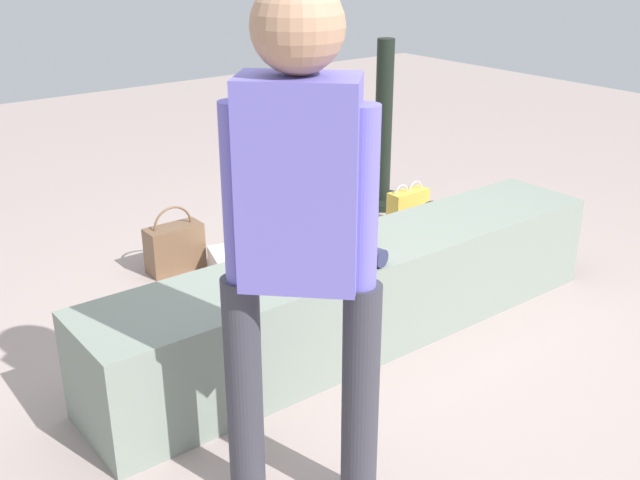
{
  "coord_description": "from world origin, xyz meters",
  "views": [
    {
      "loc": [
        -1.94,
        -2.19,
        1.68
      ],
      "look_at": [
        -0.47,
        -0.31,
        0.69
      ],
      "focal_mm": 42.09,
      "sensor_mm": 36.0,
      "label": 1
    }
  ],
  "objects_px": {
    "handbag_black_leather": "(427,239)",
    "handbag_brown_canvas": "(175,247)",
    "adult_standing": "(300,218)",
    "party_cup_red": "(112,336)",
    "water_bottle_near_gift": "(344,250)",
    "cake_plate": "(289,257)",
    "child_seated": "(336,205)",
    "gift_bag": "(408,211)",
    "cake_box_white": "(245,262)"
  },
  "relations": [
    {
      "from": "adult_standing",
      "to": "cake_plate",
      "type": "xyz_separation_m",
      "value": [
        0.46,
        0.71,
        -0.49
      ]
    },
    {
      "from": "adult_standing",
      "to": "party_cup_red",
      "type": "xyz_separation_m",
      "value": [
        -0.1,
        1.26,
        -0.9
      ]
    },
    {
      "from": "water_bottle_near_gift",
      "to": "cake_plate",
      "type": "bearing_deg",
      "value": -143.26
    },
    {
      "from": "cake_plate",
      "to": "handbag_brown_canvas",
      "type": "relative_size",
      "value": 0.63
    },
    {
      "from": "gift_bag",
      "to": "handbag_black_leather",
      "type": "bearing_deg",
      "value": -119.26
    },
    {
      "from": "gift_bag",
      "to": "party_cup_red",
      "type": "xyz_separation_m",
      "value": [
        -1.96,
        -0.19,
        -0.08
      ]
    },
    {
      "from": "child_seated",
      "to": "cake_plate",
      "type": "distance_m",
      "value": 0.28
    },
    {
      "from": "child_seated",
      "to": "cake_box_white",
      "type": "distance_m",
      "value": 1.06
    },
    {
      "from": "handbag_black_leather",
      "to": "handbag_brown_canvas",
      "type": "relative_size",
      "value": 0.94
    },
    {
      "from": "water_bottle_near_gift",
      "to": "party_cup_red",
      "type": "bearing_deg",
      "value": -178.89
    },
    {
      "from": "gift_bag",
      "to": "adult_standing",
      "type": "bearing_deg",
      "value": -142.04
    },
    {
      "from": "child_seated",
      "to": "handbag_brown_canvas",
      "type": "height_order",
      "value": "child_seated"
    },
    {
      "from": "water_bottle_near_gift",
      "to": "adult_standing",
      "type": "bearing_deg",
      "value": -133.82
    },
    {
      "from": "cake_plate",
      "to": "gift_bag",
      "type": "xyz_separation_m",
      "value": [
        1.4,
        0.74,
        -0.33
      ]
    },
    {
      "from": "gift_bag",
      "to": "water_bottle_near_gift",
      "type": "height_order",
      "value": "gift_bag"
    },
    {
      "from": "child_seated",
      "to": "water_bottle_near_gift",
      "type": "distance_m",
      "value": 1.02
    },
    {
      "from": "adult_standing",
      "to": "water_bottle_near_gift",
      "type": "relative_size",
      "value": 7.67
    },
    {
      "from": "handbag_brown_canvas",
      "to": "party_cup_red",
      "type": "bearing_deg",
      "value": -137.54
    },
    {
      "from": "child_seated",
      "to": "cake_box_white",
      "type": "height_order",
      "value": "child_seated"
    },
    {
      "from": "adult_standing",
      "to": "cake_box_white",
      "type": "relative_size",
      "value": 4.7
    },
    {
      "from": "cake_box_white",
      "to": "handbag_black_leather",
      "type": "distance_m",
      "value": 1.0
    },
    {
      "from": "cake_plate",
      "to": "cake_box_white",
      "type": "bearing_deg",
      "value": 70.26
    },
    {
      "from": "child_seated",
      "to": "handbag_black_leather",
      "type": "xyz_separation_m",
      "value": [
        0.99,
        0.42,
        -0.53
      ]
    },
    {
      "from": "cake_plate",
      "to": "gift_bag",
      "type": "distance_m",
      "value": 1.62
    },
    {
      "from": "child_seated",
      "to": "gift_bag",
      "type": "distance_m",
      "value": 1.53
    },
    {
      "from": "cake_plate",
      "to": "party_cup_red",
      "type": "height_order",
      "value": "cake_plate"
    },
    {
      "from": "cake_plate",
      "to": "party_cup_red",
      "type": "xyz_separation_m",
      "value": [
        -0.56,
        0.55,
        -0.42
      ]
    },
    {
      "from": "party_cup_red",
      "to": "child_seated",
      "type": "bearing_deg",
      "value": -38.5
    },
    {
      "from": "handbag_brown_canvas",
      "to": "water_bottle_near_gift",
      "type": "bearing_deg",
      "value": -35.06
    },
    {
      "from": "gift_bag",
      "to": "water_bottle_near_gift",
      "type": "xyz_separation_m",
      "value": [
        -0.63,
        -0.17,
        -0.04
      ]
    },
    {
      "from": "cake_plate",
      "to": "party_cup_red",
      "type": "relative_size",
      "value": 2.37
    },
    {
      "from": "water_bottle_near_gift",
      "to": "cake_box_white",
      "type": "relative_size",
      "value": 0.61
    },
    {
      "from": "adult_standing",
      "to": "cake_plate",
      "type": "distance_m",
      "value": 0.98
    },
    {
      "from": "water_bottle_near_gift",
      "to": "handbag_black_leather",
      "type": "distance_m",
      "value": 0.47
    },
    {
      "from": "water_bottle_near_gift",
      "to": "gift_bag",
      "type": "bearing_deg",
      "value": 14.87
    },
    {
      "from": "handbag_brown_canvas",
      "to": "gift_bag",
      "type": "bearing_deg",
      "value": -14.41
    },
    {
      "from": "cake_box_white",
      "to": "handbag_black_leather",
      "type": "relative_size",
      "value": 0.99
    },
    {
      "from": "handbag_black_leather",
      "to": "handbag_brown_canvas",
      "type": "distance_m",
      "value": 1.36
    },
    {
      "from": "water_bottle_near_gift",
      "to": "handbag_black_leather",
      "type": "bearing_deg",
      "value": -25.84
    },
    {
      "from": "adult_standing",
      "to": "gift_bag",
      "type": "height_order",
      "value": "adult_standing"
    },
    {
      "from": "adult_standing",
      "to": "cake_plate",
      "type": "bearing_deg",
      "value": 56.86
    },
    {
      "from": "child_seated",
      "to": "handbag_brown_canvas",
      "type": "distance_m",
      "value": 1.27
    },
    {
      "from": "handbag_brown_canvas",
      "to": "child_seated",
      "type": "bearing_deg",
      "value": -81.85
    },
    {
      "from": "cake_plate",
      "to": "cake_box_white",
      "type": "distance_m",
      "value": 0.96
    },
    {
      "from": "gift_bag",
      "to": "water_bottle_near_gift",
      "type": "distance_m",
      "value": 0.65
    },
    {
      "from": "child_seated",
      "to": "cake_box_white",
      "type": "xyz_separation_m",
      "value": [
        0.1,
        0.88,
        -0.59
      ]
    },
    {
      "from": "child_seated",
      "to": "gift_bag",
      "type": "bearing_deg",
      "value": 33.51
    },
    {
      "from": "handbag_black_leather",
      "to": "child_seated",
      "type": "bearing_deg",
      "value": -156.85
    },
    {
      "from": "child_seated",
      "to": "cake_box_white",
      "type": "relative_size",
      "value": 1.44
    },
    {
      "from": "cake_plate",
      "to": "water_bottle_near_gift",
      "type": "height_order",
      "value": "cake_plate"
    }
  ]
}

